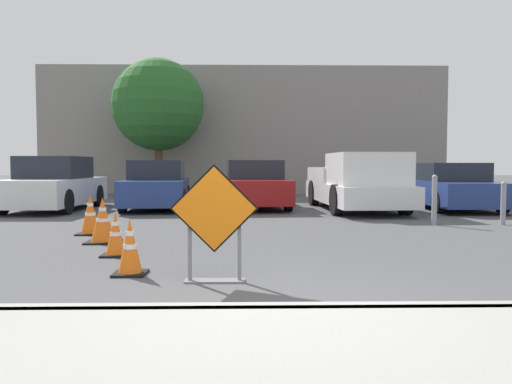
% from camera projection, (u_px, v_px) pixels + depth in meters
% --- Properties ---
extents(ground_plane, '(96.00, 96.00, 0.00)m').
position_uv_depth(ground_plane, '(258.00, 211.00, 14.14)').
color(ground_plane, '#4C4C4F').
extents(sidewalk_strip, '(26.04, 2.29, 0.14)m').
position_uv_depth(sidewalk_strip, '(302.00, 370.00, 3.01)').
color(sidewalk_strip, '#999993').
rests_on(sidewalk_strip, ground_plane).
extents(curb_lip, '(26.04, 0.20, 0.14)m').
position_uv_depth(curb_lip, '(287.00, 313.00, 4.15)').
color(curb_lip, '#999993').
rests_on(curb_lip, ground_plane).
extents(road_closed_sign, '(0.97, 0.20, 1.32)m').
position_uv_depth(road_closed_sign, '(214.00, 220.00, 5.49)').
color(road_closed_sign, black).
rests_on(road_closed_sign, ground_plane).
extents(traffic_cone_nearest, '(0.38, 0.38, 0.67)m').
position_uv_depth(traffic_cone_nearest, '(130.00, 247.00, 5.92)').
color(traffic_cone_nearest, black).
rests_on(traffic_cone_nearest, ground_plane).
extents(traffic_cone_second, '(0.38, 0.38, 0.63)m').
position_uv_depth(traffic_cone_second, '(116.00, 235.00, 7.14)').
color(traffic_cone_second, black).
rests_on(traffic_cone_second, ground_plane).
extents(traffic_cone_third, '(0.53, 0.53, 0.76)m').
position_uv_depth(traffic_cone_third, '(103.00, 221.00, 8.34)').
color(traffic_cone_third, black).
rests_on(traffic_cone_third, ground_plane).
extents(traffic_cone_fourth, '(0.47, 0.47, 0.76)m').
position_uv_depth(traffic_cone_fourth, '(90.00, 215.00, 9.34)').
color(traffic_cone_fourth, black).
rests_on(traffic_cone_fourth, ground_plane).
extents(parked_car_nearest, '(1.92, 4.34, 1.54)m').
position_uv_depth(parked_car_nearest, '(54.00, 185.00, 14.41)').
color(parked_car_nearest, white).
rests_on(parked_car_nearest, ground_plane).
extents(parked_car_second, '(2.00, 4.15, 1.43)m').
position_uv_depth(parked_car_second, '(157.00, 186.00, 14.84)').
color(parked_car_second, navy).
rests_on(parked_car_second, ground_plane).
extents(parked_car_third, '(2.11, 4.33, 1.44)m').
position_uv_depth(parked_car_third, '(254.00, 185.00, 15.19)').
color(parked_car_third, maroon).
rests_on(parked_car_third, ground_plane).
extents(pickup_truck, '(2.23, 5.47, 1.62)m').
position_uv_depth(pickup_truck, '(358.00, 185.00, 14.12)').
color(pickup_truck, silver).
rests_on(pickup_truck, ground_plane).
extents(parked_car_fourth, '(1.99, 4.46, 1.36)m').
position_uv_depth(parked_car_fourth, '(450.00, 187.00, 14.78)').
color(parked_car_fourth, navy).
rests_on(parked_car_fourth, ground_plane).
extents(bollard_nearest, '(0.12, 0.12, 1.09)m').
position_uv_depth(bollard_nearest, '(434.00, 199.00, 10.78)').
color(bollard_nearest, gray).
rests_on(bollard_nearest, ground_plane).
extents(bollard_second, '(0.12, 0.12, 0.95)m').
position_uv_depth(bollard_second, '(503.00, 202.00, 10.82)').
color(bollard_second, gray).
rests_on(bollard_second, ground_plane).
extents(building_facade_backdrop, '(18.28, 5.00, 5.72)m').
position_uv_depth(building_facade_backdrop, '(244.00, 133.00, 24.67)').
color(building_facade_backdrop, gray).
rests_on(building_facade_backdrop, ground_plane).
extents(street_tree_behind_lot, '(3.75, 3.75, 5.63)m').
position_uv_depth(street_tree_behind_lot, '(158.00, 105.00, 20.41)').
color(street_tree_behind_lot, '#513823').
rests_on(street_tree_behind_lot, ground_plane).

